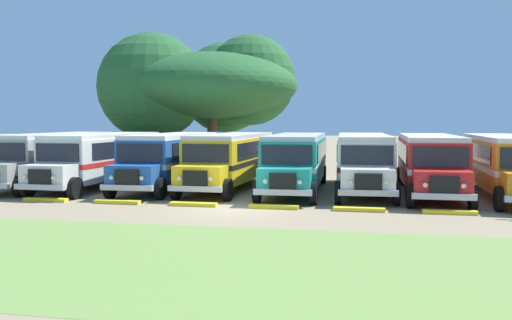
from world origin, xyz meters
TOP-DOWN VIEW (x-y plane):
  - ground_plane at (0.00, 0.00)m, footprint 220.00×220.00m
  - foreground_grass_strip at (0.00, -7.98)m, footprint 80.00×8.86m
  - parked_bus_slot_0 at (-11.65, 6.53)m, footprint 2.81×10.86m
  - parked_bus_slot_1 at (-8.59, 6.36)m, footprint 2.90×10.87m
  - parked_bus_slot_2 at (-4.93, 6.92)m, footprint 2.74×10.85m
  - parked_bus_slot_3 at (-1.70, 7.13)m, footprint 2.96×10.87m
  - parked_bus_slot_4 at (1.82, 6.69)m, footprint 2.93×10.87m
  - parked_bus_slot_5 at (5.14, 7.16)m, footprint 3.07×10.89m
  - parked_bus_slot_6 at (8.29, 6.66)m, footprint 2.75×10.85m
  - parked_bus_slot_7 at (11.67, 6.44)m, footprint 2.85×10.86m
  - curb_wheelstop_1 at (-8.41, 0.55)m, footprint 2.00×0.36m
  - curb_wheelstop_2 at (-5.05, 0.55)m, footprint 2.00×0.36m
  - curb_wheelstop_3 at (-1.68, 0.55)m, footprint 2.00×0.36m
  - curb_wheelstop_4 at (1.68, 0.55)m, footprint 2.00×0.36m
  - curb_wheelstop_5 at (5.05, 0.55)m, footprint 2.00×0.36m
  - curb_wheelstop_6 at (8.41, 0.55)m, footprint 2.00×0.36m
  - broad_shade_tree at (-6.84, 20.09)m, footprint 14.72×14.16m

SIDE VIEW (x-z plane):
  - ground_plane at x=0.00m, z-range 0.00..0.00m
  - foreground_grass_strip at x=0.00m, z-range 0.00..0.01m
  - curb_wheelstop_1 at x=-8.41m, z-range 0.00..0.15m
  - curb_wheelstop_2 at x=-5.05m, z-range 0.00..0.15m
  - curb_wheelstop_3 at x=-1.68m, z-range 0.00..0.15m
  - curb_wheelstop_4 at x=1.68m, z-range 0.00..0.15m
  - curb_wheelstop_5 at x=5.05m, z-range 0.00..0.15m
  - curb_wheelstop_6 at x=8.41m, z-range 0.00..0.15m
  - parked_bus_slot_0 at x=-11.65m, z-range 0.17..2.99m
  - parked_bus_slot_1 at x=-8.59m, z-range 0.17..2.99m
  - parked_bus_slot_2 at x=-4.93m, z-range 0.17..2.99m
  - parked_bus_slot_3 at x=-1.70m, z-range 0.17..2.99m
  - parked_bus_slot_4 at x=1.82m, z-range 0.17..2.99m
  - parked_bus_slot_5 at x=5.14m, z-range 0.17..2.99m
  - parked_bus_slot_6 at x=8.29m, z-range 0.17..2.99m
  - parked_bus_slot_7 at x=11.67m, z-range 0.17..2.99m
  - broad_shade_tree at x=-6.84m, z-range 1.17..11.23m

